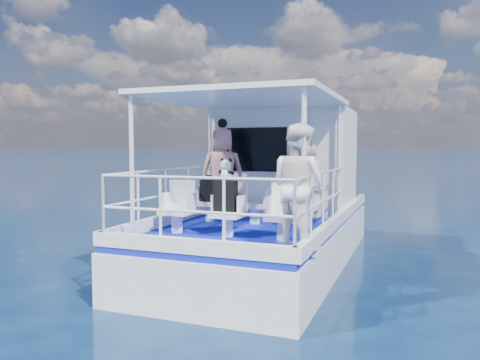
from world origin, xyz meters
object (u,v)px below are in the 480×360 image
object	(u,v)px
passenger_port_fwd	(222,172)
passenger_stbd_aft	(298,187)
panda	(226,169)
backpack_center	(226,196)

from	to	relation	value
passenger_port_fwd	passenger_stbd_aft	xyz separation A→B (m)	(2.13, -2.34, -0.04)
panda	backpack_center	bearing A→B (deg)	139.25
passenger_port_fwd	passenger_stbd_aft	size ratio (longest dim) A/B	1.04
passenger_stbd_aft	panda	size ratio (longest dim) A/B	5.21
passenger_stbd_aft	passenger_port_fwd	bearing A→B (deg)	-19.90
passenger_port_fwd	backpack_center	bearing A→B (deg)	89.74
backpack_center	panda	distance (m)	0.42
passenger_stbd_aft	backpack_center	world-z (taller)	passenger_stbd_aft
backpack_center	panda	size ratio (longest dim) A/B	1.56
passenger_stbd_aft	panda	distance (m)	1.34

